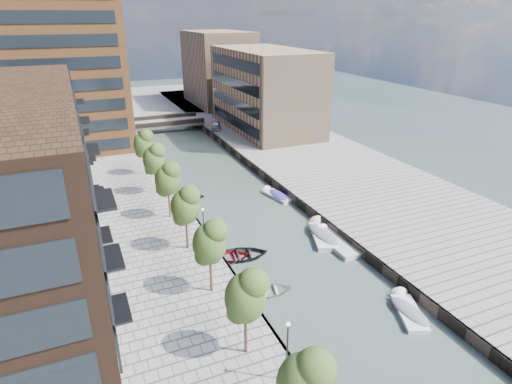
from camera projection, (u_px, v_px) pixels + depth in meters
water at (222, 187)px, 54.87m from camera, size 300.00×300.00×0.00m
quay_right at (329, 167)px, 60.53m from camera, size 20.00×140.00×1.00m
quay_wall_left at (175, 191)px, 52.45m from camera, size 0.25×140.00×1.00m
quay_wall_right at (266, 177)px, 56.91m from camera, size 0.25×140.00×1.00m
far_closure at (142, 102)px, 105.51m from camera, size 80.00×40.00×1.00m
apartment_block at (34, 175)px, 36.01m from camera, size 8.00×38.00×14.00m
tower at (56, 47)px, 63.67m from camera, size 18.00×18.00×30.00m
tan_block_near at (265, 90)px, 76.27m from camera, size 12.00×25.00×14.00m
tan_block_far at (218, 68)px, 97.91m from camera, size 12.00×20.00×16.00m
bridge at (167, 123)px, 81.44m from camera, size 13.00×6.00×1.30m
tree_0 at (303, 381)px, 19.22m from camera, size 2.50×2.50×5.95m
tree_1 at (245, 294)px, 25.15m from camera, size 2.50×2.50×5.95m
tree_2 at (209, 241)px, 31.08m from camera, size 2.50×2.50×5.95m
tree_3 at (185, 204)px, 37.01m from camera, size 2.50×2.50×5.95m
tree_4 at (167, 178)px, 42.94m from camera, size 2.50×2.50×5.95m
tree_5 at (154, 158)px, 48.87m from camera, size 2.50×2.50×5.95m
tree_6 at (143, 143)px, 54.80m from camera, size 2.50×2.50×5.95m
lamp_0 at (287, 346)px, 23.78m from camera, size 0.24×0.24×4.12m
lamp_1 at (204, 225)px, 37.33m from camera, size 0.24×0.24×4.12m
lamp_2 at (164, 169)px, 50.89m from camera, size 0.24×0.24×4.12m
sloop_1 at (242, 258)px, 39.02m from camera, size 5.58×4.42×1.04m
sloop_2 at (227, 260)px, 38.66m from camera, size 4.69×3.58×0.90m
sloop_3 at (267, 293)px, 34.12m from camera, size 4.72×3.80×0.87m
sloop_4 at (187, 198)px, 51.62m from camera, size 5.06×4.40×0.88m
motorboat_1 at (407, 310)px, 31.84m from camera, size 3.14×4.74×1.50m
motorboat_2 at (334, 242)px, 41.44m from camera, size 2.03×5.66×1.88m
motorboat_3 at (276, 195)px, 51.93m from camera, size 2.41×4.66×1.48m
motorboat_4 at (322, 234)px, 42.68m from camera, size 3.79×6.05×1.91m
car at (216, 125)px, 78.17m from camera, size 2.94×4.50×1.42m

